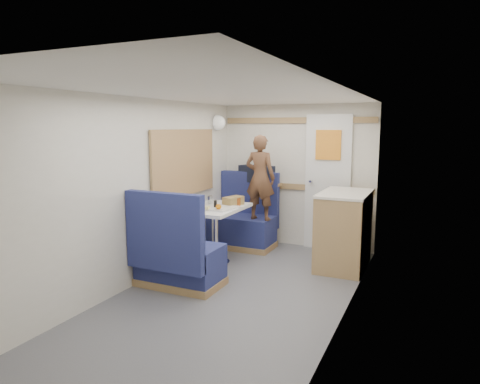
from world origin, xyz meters
The scene contains 26 objects.
floor centered at (0.00, 0.00, 0.00)m, with size 4.50×4.50×0.00m, color #515156.
ceiling centered at (0.00, 0.00, 2.00)m, with size 4.50×4.50×0.00m, color silver.
wall_back centered at (0.00, 2.25, 1.00)m, with size 2.20×0.02×2.00m, color silver.
wall_left centered at (-1.10, 0.00, 1.00)m, with size 0.02×4.50×2.00m, color silver.
wall_right centered at (1.10, 0.00, 1.00)m, with size 0.02×4.50×2.00m, color silver.
oak_trim_low centered at (0.00, 2.23, 0.85)m, with size 2.15×0.02×0.08m, color olive.
oak_trim_high centered at (0.00, 2.23, 1.78)m, with size 2.15×0.02×0.08m, color olive.
side_window centered at (-1.08, 1.00, 1.25)m, with size 0.04×1.30×0.72m, color gray.
rear_door centered at (0.45, 2.22, 0.97)m, with size 0.62×0.12×1.86m.
dinette_table centered at (-0.65, 1.00, 0.57)m, with size 0.62×0.92×0.72m.
bench_far centered at (-0.65, 1.86, 0.30)m, with size 0.90×0.59×1.05m.
bench_near centered at (-0.65, 0.14, 0.30)m, with size 0.90×0.59×1.05m.
ledge centered at (-0.65, 2.12, 0.88)m, with size 0.90×0.14×0.04m, color olive.
dome_light centered at (-1.04, 1.85, 1.75)m, with size 0.20×0.20×0.20m, color white.
galley_counter centered at (0.82, 1.55, 0.47)m, with size 0.57×0.92×0.92m.
person centered at (-0.34, 1.71, 1.02)m, with size 0.42×0.27×1.14m, color brown.
duffel_bag centered at (-0.56, 2.12, 1.02)m, with size 0.50×0.24×0.24m, color black.
tray centered at (-0.51, 0.92, 0.73)m, with size 0.29×0.38×0.02m, color white.
orange_fruit centered at (-0.49, 0.80, 0.77)m, with size 0.07×0.07×0.07m, color #D46C09.
cheese_block centered at (-0.65, 0.76, 0.75)m, with size 0.10×0.06×0.03m, color #EAD387.
wine_glass centered at (-0.75, 0.81, 0.84)m, with size 0.08×0.08×0.17m.
tumbler_left centered at (-0.88, 0.71, 0.77)m, with size 0.06×0.06×0.10m, color white.
tumbler_mid centered at (-0.81, 1.17, 0.77)m, with size 0.06×0.06×0.10m, color white.
beer_glass centered at (-0.43, 1.19, 0.77)m, with size 0.06×0.06×0.10m, color #8C3F14.
pepper_grinder centered at (-0.59, 0.90, 0.77)m, with size 0.04×0.04×0.10m, color black.
bread_loaf centered at (-0.49, 1.19, 0.77)m, with size 0.14×0.26×0.11m, color brown.
Camera 1 is at (1.77, -3.55, 1.70)m, focal length 32.00 mm.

